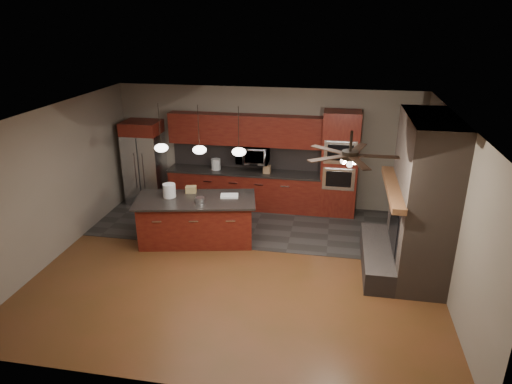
% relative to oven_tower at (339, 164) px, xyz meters
% --- Properties ---
extents(ground, '(7.00, 7.00, 0.00)m').
position_rel_oven_tower_xyz_m(ground, '(-1.70, -2.69, -1.19)').
color(ground, brown).
rests_on(ground, ground).
extents(ceiling, '(7.00, 6.00, 0.02)m').
position_rel_oven_tower_xyz_m(ceiling, '(-1.70, -2.69, 1.61)').
color(ceiling, white).
rests_on(ceiling, back_wall).
extents(back_wall, '(7.00, 0.02, 2.80)m').
position_rel_oven_tower_xyz_m(back_wall, '(-1.70, 0.31, 0.21)').
color(back_wall, slate).
rests_on(back_wall, ground).
extents(right_wall, '(0.02, 6.00, 2.80)m').
position_rel_oven_tower_xyz_m(right_wall, '(1.80, -2.69, 0.21)').
color(right_wall, slate).
rests_on(right_wall, ground).
extents(left_wall, '(0.02, 6.00, 2.80)m').
position_rel_oven_tower_xyz_m(left_wall, '(-5.20, -2.69, 0.21)').
color(left_wall, slate).
rests_on(left_wall, ground).
extents(slate_tile_patch, '(7.00, 2.40, 0.01)m').
position_rel_oven_tower_xyz_m(slate_tile_patch, '(-1.70, -0.89, -1.19)').
color(slate_tile_patch, '#302E2C').
rests_on(slate_tile_patch, ground).
extents(fireplace_column, '(1.30, 2.10, 2.80)m').
position_rel_oven_tower_xyz_m(fireplace_column, '(1.34, -2.29, 0.11)').
color(fireplace_column, brown).
rests_on(fireplace_column, ground).
extents(back_cabinetry, '(3.59, 0.64, 2.20)m').
position_rel_oven_tower_xyz_m(back_cabinetry, '(-2.18, 0.05, -0.30)').
color(back_cabinetry, maroon).
rests_on(back_cabinetry, ground).
extents(oven_tower, '(0.80, 0.63, 2.38)m').
position_rel_oven_tower_xyz_m(oven_tower, '(0.00, 0.00, 0.00)').
color(oven_tower, maroon).
rests_on(oven_tower, ground).
extents(microwave, '(0.73, 0.41, 0.50)m').
position_rel_oven_tower_xyz_m(microwave, '(-1.98, 0.06, 0.11)').
color(microwave, silver).
rests_on(microwave, back_cabinetry).
extents(refrigerator, '(0.85, 0.75, 2.00)m').
position_rel_oven_tower_xyz_m(refrigerator, '(-4.59, -0.07, -0.19)').
color(refrigerator, silver).
rests_on(refrigerator, ground).
extents(kitchen_island, '(2.52, 1.52, 0.92)m').
position_rel_oven_tower_xyz_m(kitchen_island, '(-2.77, -1.89, -0.73)').
color(kitchen_island, maroon).
rests_on(kitchen_island, ground).
extents(white_bucket, '(0.27, 0.27, 0.27)m').
position_rel_oven_tower_xyz_m(white_bucket, '(-3.30, -1.88, -0.14)').
color(white_bucket, white).
rests_on(white_bucket, kitchen_island).
extents(paint_can, '(0.23, 0.23, 0.12)m').
position_rel_oven_tower_xyz_m(paint_can, '(-2.61, -2.09, -0.21)').
color(paint_can, '#AFB0B4').
rests_on(paint_can, kitchen_island).
extents(paint_tray, '(0.39, 0.31, 0.03)m').
position_rel_oven_tower_xyz_m(paint_tray, '(-2.13, -1.66, -0.25)').
color(paint_tray, white).
rests_on(paint_tray, kitchen_island).
extents(cardboard_box, '(0.24, 0.19, 0.14)m').
position_rel_oven_tower_xyz_m(cardboard_box, '(-2.95, -1.58, -0.20)').
color(cardboard_box, '#97804E').
rests_on(cardboard_box, kitchen_island).
extents(counter_bucket, '(0.29, 0.29, 0.25)m').
position_rel_oven_tower_xyz_m(counter_bucket, '(-2.85, 0.01, -0.17)').
color(counter_bucket, silver).
rests_on(counter_bucket, back_cabinetry).
extents(counter_box, '(0.17, 0.14, 0.18)m').
position_rel_oven_tower_xyz_m(counter_box, '(-1.63, -0.04, -0.20)').
color(counter_box, '#946F4C').
rests_on(counter_box, back_cabinetry).
extents(pendant_left, '(0.26, 0.26, 0.92)m').
position_rel_oven_tower_xyz_m(pendant_left, '(-3.35, -1.99, 0.77)').
color(pendant_left, black).
rests_on(pendant_left, ceiling).
extents(pendant_center, '(0.26, 0.26, 0.92)m').
position_rel_oven_tower_xyz_m(pendant_center, '(-2.60, -1.99, 0.77)').
color(pendant_center, black).
rests_on(pendant_center, ceiling).
extents(pendant_right, '(0.26, 0.26, 0.92)m').
position_rel_oven_tower_xyz_m(pendant_right, '(-1.85, -1.99, 0.77)').
color(pendant_right, black).
rests_on(pendant_right, ceiling).
extents(ceiling_fan, '(1.27, 1.33, 0.41)m').
position_rel_oven_tower_xyz_m(ceiling_fan, '(0.10, -3.49, 1.27)').
color(ceiling_fan, black).
rests_on(ceiling_fan, ceiling).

